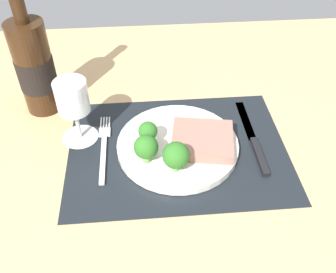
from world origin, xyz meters
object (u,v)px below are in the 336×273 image
(fork, at_px, (104,147))
(wine_bottle, at_px, (35,66))
(steak, at_px, (202,140))
(knife, at_px, (254,141))
(plate, at_px, (178,145))
(wine_glass, at_px, (73,101))

(fork, xyz_separation_m, wine_bottle, (-0.14, 0.15, 0.10))
(steak, relative_size, knife, 0.52)
(steak, xyz_separation_m, fork, (-0.20, 0.02, -0.02))
(plate, distance_m, knife, 0.16)
(steak, distance_m, knife, 0.11)
(fork, bearing_deg, knife, -1.48)
(wine_glass, bearing_deg, plate, -14.94)
(wine_glass, bearing_deg, knife, -7.62)
(wine_bottle, bearing_deg, plate, -29.88)
(plate, relative_size, knife, 1.05)
(steak, bearing_deg, plate, 169.71)
(fork, relative_size, knife, 0.83)
(fork, relative_size, wine_bottle, 0.62)
(plate, relative_size, steak, 2.04)
(knife, bearing_deg, steak, -172.18)
(fork, height_order, wine_glass, wine_glass)
(wine_bottle, bearing_deg, knife, -19.73)
(fork, xyz_separation_m, wine_glass, (-0.05, 0.04, 0.09))
(knife, distance_m, wine_bottle, 0.48)
(plate, bearing_deg, fork, 174.53)
(steak, height_order, fork, steak)
(wine_bottle, relative_size, wine_glass, 2.23)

